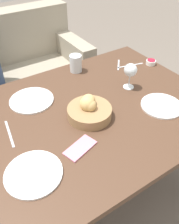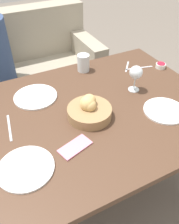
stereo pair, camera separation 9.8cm
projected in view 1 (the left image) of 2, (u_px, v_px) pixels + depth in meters
name	position (u px, v px, depth m)	size (l,w,h in m)	color
ground_plane	(85.00, 191.00, 1.71)	(10.00, 10.00, 0.00)	#6B6056
dining_table	(83.00, 125.00, 1.29)	(1.44, 0.99, 0.74)	#4C3323
couch	(9.00, 84.00, 2.18)	(1.42, 0.70, 0.90)	#9E937F
bread_basket	(89.00, 110.00, 1.19)	(0.22, 0.22, 0.12)	#99754C
plate_near_left	(34.00, 173.00, 0.94)	(0.23, 0.23, 0.01)	white
plate_near_right	(162.00, 106.00, 1.27)	(0.22, 0.22, 0.01)	white
plate_far_center	(32.00, 100.00, 1.31)	(0.24, 0.24, 0.01)	white
water_tumbler	(76.00, 63.00, 1.53)	(0.08, 0.08, 0.11)	silver
wine_glass	(130.00, 71.00, 1.34)	(0.08, 0.08, 0.16)	silver
jam_bowl_berry	(151.00, 62.00, 1.62)	(0.07, 0.07, 0.03)	white
fork_silver	(130.00, 65.00, 1.62)	(0.19, 0.06, 0.00)	#B7B7BC
knife_silver	(10.00, 134.00, 1.12)	(0.04, 0.19, 0.00)	#B7B7BC
spoon_coffee	(119.00, 65.00, 1.62)	(0.10, 0.12, 0.00)	#B7B7BC
cell_phone	(80.00, 148.00, 1.05)	(0.16, 0.11, 0.01)	pink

